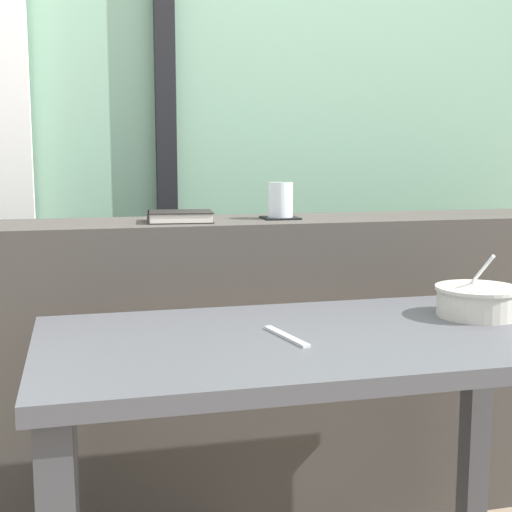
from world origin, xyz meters
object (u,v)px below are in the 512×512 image
Objects in this scene: closed_book at (179,217)px; fork_utensil at (286,336)px; soup_bowl at (478,301)px; breakfast_table at (319,389)px; juice_glass at (280,201)px; coaster_square at (280,218)px.

closed_book is 0.64m from fork_utensil.
closed_book reaches higher than soup_bowl.
breakfast_table is at bearing -171.20° from soup_bowl.
breakfast_table is at bearing -98.10° from juice_glass.
juice_glass is (0.00, 0.00, 0.05)m from coaster_square.
coaster_square is at bearing 81.90° from breakfast_table.
closed_book reaches higher than breakfast_table.
soup_bowl is (0.32, -0.53, -0.20)m from juice_glass.
juice_glass is 0.65m from soup_bowl.
juice_glass is 0.67m from fork_utensil.
coaster_square is at bearing 3.57° from closed_book.
juice_glass is 0.30m from closed_book.
coaster_square reaches higher than breakfast_table.
closed_book is at bearing 91.03° from fork_utensil.
juice_glass reaches higher than soup_bowl.
soup_bowl is 0.48m from fork_utensil.
juice_glass is at bearing 81.90° from breakfast_table.
juice_glass reaches higher than coaster_square.
closed_book is 0.81m from soup_bowl.
breakfast_table is at bearing -70.20° from closed_book.
coaster_square is 0.66m from fork_utensil.
closed_book reaches higher than coaster_square.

